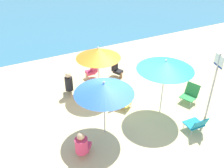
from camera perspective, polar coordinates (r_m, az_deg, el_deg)
ground_plane at (r=8.98m, az=2.33°, el=-6.57°), size 40.00×40.00×0.00m
sea_water at (r=20.72m, az=-16.62°, el=14.90°), size 40.00×16.00×0.01m
umbrella_teal at (r=8.25m, az=11.78°, el=4.10°), size 1.83×1.83×2.04m
umbrella_blue at (r=7.29m, az=-1.78°, el=-0.92°), size 1.76×1.76×1.86m
umbrella_orange at (r=9.26m, az=-3.08°, el=6.86°), size 1.63×1.63×1.92m
beach_chair_a at (r=9.82m, az=16.97°, el=-2.00°), size 0.71×0.68×0.67m
beach_chair_b at (r=9.13m, az=1.95°, el=-3.52°), size 0.74×0.76×0.60m
beach_chair_c at (r=8.47m, az=18.20°, el=-8.41°), size 0.56×0.57×0.61m
person_a at (r=7.31m, az=-6.67°, el=-13.21°), size 0.54×0.57×0.88m
person_b at (r=10.84m, az=-4.27°, el=3.70°), size 0.56×0.32×0.94m
person_c at (r=10.93m, az=0.82°, el=4.06°), size 0.43×0.53×0.96m
person_d at (r=9.79m, az=-9.55°, el=0.14°), size 0.39×0.54×1.00m
warning_sign at (r=8.58m, az=21.81°, el=1.07°), size 0.13×0.43×2.37m
beach_bag at (r=9.64m, az=3.35°, el=-2.56°), size 0.24×0.34×0.28m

